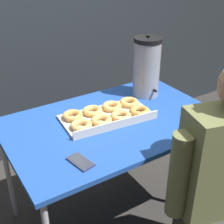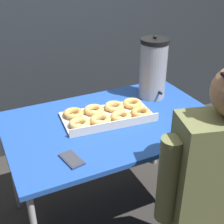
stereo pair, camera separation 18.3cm
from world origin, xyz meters
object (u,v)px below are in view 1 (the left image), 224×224
(donut_box, at_px, (107,115))
(coffee_urn, at_px, (147,67))
(person_seated, at_px, (222,187))
(cell_phone, at_px, (80,162))

(donut_box, distance_m, coffee_urn, 0.46)
(coffee_urn, distance_m, person_seated, 0.91)
(donut_box, xyz_separation_m, person_seated, (0.27, -0.68, -0.18))
(donut_box, relative_size, person_seated, 0.44)
(donut_box, distance_m, cell_phone, 0.45)
(donut_box, bearing_deg, coffee_urn, 25.11)
(donut_box, height_order, person_seated, person_seated)
(donut_box, xyz_separation_m, coffee_urn, (0.40, 0.15, 0.18))
(donut_box, xyz_separation_m, cell_phone, (-0.33, -0.30, -0.02))
(donut_box, height_order, coffee_urn, coffee_urn)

